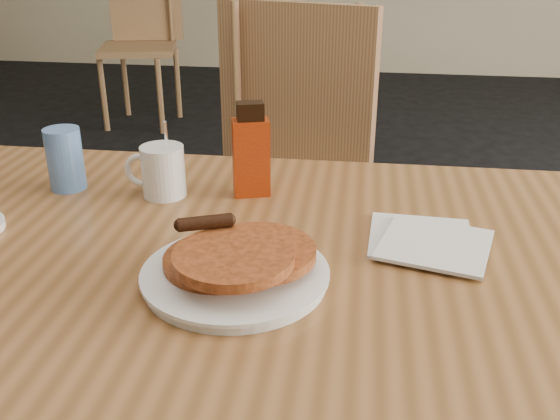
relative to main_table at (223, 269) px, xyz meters
The scene contains 8 objects.
main_table is the anchor object (origin of this frame).
chair_main_far 0.76m from the main_table, 89.30° to the left, with size 0.59×0.60×1.04m.
chair_wall_extra 3.41m from the main_table, 112.17° to the left, with size 0.56×0.57×1.03m.
pancake_plate 0.13m from the main_table, 65.80° to the right, with size 0.27×0.27×0.08m.
coffee_mug 0.27m from the main_table, 129.63° to the left, with size 0.12×0.08×0.15m.
syrup_bottle 0.25m from the main_table, 88.58° to the left, with size 0.08×0.06×0.18m.
napkin_stack 0.33m from the main_table, 10.16° to the left, with size 0.21×0.22×0.01m.
blue_tumbler 0.42m from the main_table, 150.64° to the left, with size 0.07×0.07×0.12m, color #5582C9.
Camera 1 is at (0.16, -0.79, 1.22)m, focal length 40.00 mm.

